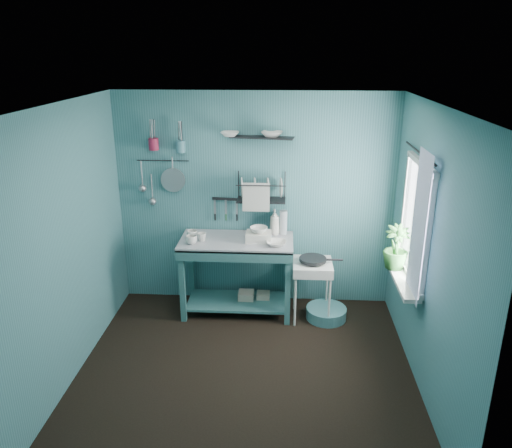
# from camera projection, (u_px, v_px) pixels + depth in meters

# --- Properties ---
(floor) EXTENTS (3.20, 3.20, 0.00)m
(floor) POSITION_uv_depth(u_px,v_px,m) (245.00, 371.00, 4.80)
(floor) COLOR black
(floor) RESTS_ON ground
(ceiling) EXTENTS (3.20, 3.20, 0.00)m
(ceiling) POSITION_uv_depth(u_px,v_px,m) (243.00, 106.00, 3.96)
(ceiling) COLOR silver
(ceiling) RESTS_ON ground
(wall_back) EXTENTS (3.20, 0.00, 3.20)m
(wall_back) POSITION_uv_depth(u_px,v_px,m) (255.00, 201.00, 5.79)
(wall_back) COLOR #36696F
(wall_back) RESTS_ON ground
(wall_front) EXTENTS (3.20, 0.00, 3.20)m
(wall_front) POSITION_uv_depth(u_px,v_px,m) (223.00, 348.00, 2.97)
(wall_front) COLOR #36696F
(wall_front) RESTS_ON ground
(wall_left) EXTENTS (0.00, 3.00, 3.00)m
(wall_left) POSITION_uv_depth(u_px,v_px,m) (67.00, 247.00, 4.47)
(wall_left) COLOR #36696F
(wall_left) RESTS_ON ground
(wall_right) EXTENTS (0.00, 3.00, 3.00)m
(wall_right) POSITION_uv_depth(u_px,v_px,m) (430.00, 255.00, 4.28)
(wall_right) COLOR #36696F
(wall_right) RESTS_ON ground
(work_counter) EXTENTS (1.29, 0.69, 0.90)m
(work_counter) POSITION_uv_depth(u_px,v_px,m) (237.00, 276.00, 5.75)
(work_counter) COLOR #2D5D5E
(work_counter) RESTS_ON floor
(mug_left) EXTENTS (0.12, 0.12, 0.10)m
(mug_left) POSITION_uv_depth(u_px,v_px,m) (191.00, 240.00, 5.46)
(mug_left) COLOR silver
(mug_left) RESTS_ON work_counter
(mug_mid) EXTENTS (0.14, 0.14, 0.09)m
(mug_mid) POSITION_uv_depth(u_px,v_px,m) (202.00, 237.00, 5.55)
(mug_mid) COLOR silver
(mug_mid) RESTS_ON work_counter
(mug_right) EXTENTS (0.17, 0.17, 0.10)m
(mug_right) POSITION_uv_depth(u_px,v_px,m) (192.00, 235.00, 5.61)
(mug_right) COLOR silver
(mug_right) RESTS_ON work_counter
(wash_tub) EXTENTS (0.28, 0.22, 0.10)m
(wash_tub) POSITION_uv_depth(u_px,v_px,m) (259.00, 237.00, 5.55)
(wash_tub) COLOR silver
(wash_tub) RESTS_ON work_counter
(tub_bowl) EXTENTS (0.20, 0.19, 0.06)m
(tub_bowl) POSITION_uv_depth(u_px,v_px,m) (259.00, 230.00, 5.52)
(tub_bowl) COLOR silver
(tub_bowl) RESTS_ON wash_tub
(soap_bottle) EXTENTS (0.12, 0.12, 0.30)m
(soap_bottle) POSITION_uv_depth(u_px,v_px,m) (275.00, 222.00, 5.71)
(soap_bottle) COLOR silver
(soap_bottle) RESTS_ON work_counter
(water_bottle) EXTENTS (0.09, 0.09, 0.28)m
(water_bottle) POSITION_uv_depth(u_px,v_px,m) (283.00, 222.00, 5.73)
(water_bottle) COLOR #A7B2BB
(water_bottle) RESTS_ON work_counter
(counter_bowl) EXTENTS (0.22, 0.22, 0.05)m
(counter_bowl) POSITION_uv_depth(u_px,v_px,m) (276.00, 243.00, 5.42)
(counter_bowl) COLOR silver
(counter_bowl) RESTS_ON work_counter
(hotplate_stand) EXTENTS (0.43, 0.43, 0.69)m
(hotplate_stand) POSITION_uv_depth(u_px,v_px,m) (312.00, 290.00, 5.63)
(hotplate_stand) COLOR silver
(hotplate_stand) RESTS_ON floor
(frying_pan) EXTENTS (0.30, 0.30, 0.03)m
(frying_pan) POSITION_uv_depth(u_px,v_px,m) (313.00, 259.00, 5.50)
(frying_pan) COLOR black
(frying_pan) RESTS_ON hotplate_stand
(knife_strip) EXTENTS (0.32, 0.05, 0.03)m
(knife_strip) POSITION_uv_depth(u_px,v_px,m) (226.00, 199.00, 5.77)
(knife_strip) COLOR black
(knife_strip) RESTS_ON wall_back
(dish_rack) EXTENTS (0.58, 0.33, 0.32)m
(dish_rack) POSITION_uv_depth(u_px,v_px,m) (261.00, 187.00, 5.59)
(dish_rack) COLOR black
(dish_rack) RESTS_ON wall_back
(upper_shelf) EXTENTS (0.72, 0.28, 0.01)m
(upper_shelf) POSITION_uv_depth(u_px,v_px,m) (262.00, 137.00, 5.43)
(upper_shelf) COLOR black
(upper_shelf) RESTS_ON wall_back
(shelf_bowl_left) EXTENTS (0.20, 0.20, 0.05)m
(shelf_bowl_left) POSITION_uv_depth(u_px,v_px,m) (230.00, 135.00, 5.45)
(shelf_bowl_left) COLOR silver
(shelf_bowl_left) RESTS_ON upper_shelf
(shelf_bowl_right) EXTENTS (0.26, 0.26, 0.06)m
(shelf_bowl_right) POSITION_uv_depth(u_px,v_px,m) (272.00, 132.00, 5.41)
(shelf_bowl_right) COLOR silver
(shelf_bowl_right) RESTS_ON upper_shelf
(utensil_cup_magenta) EXTENTS (0.11, 0.11, 0.13)m
(utensil_cup_magenta) POSITION_uv_depth(u_px,v_px,m) (154.00, 144.00, 5.55)
(utensil_cup_magenta) COLOR maroon
(utensil_cup_magenta) RESTS_ON wall_back
(utensil_cup_teal) EXTENTS (0.11, 0.11, 0.13)m
(utensil_cup_teal) POSITION_uv_depth(u_px,v_px,m) (181.00, 146.00, 5.54)
(utensil_cup_teal) COLOR teal
(utensil_cup_teal) RESTS_ON wall_back
(colander) EXTENTS (0.28, 0.03, 0.28)m
(colander) POSITION_uv_depth(u_px,v_px,m) (173.00, 180.00, 5.71)
(colander) COLOR #9B9DA2
(colander) RESTS_ON wall_back
(ladle_outer) EXTENTS (0.01, 0.01, 0.30)m
(ladle_outer) POSITION_uv_depth(u_px,v_px,m) (142.00, 173.00, 5.72)
(ladle_outer) COLOR #9B9DA2
(ladle_outer) RESTS_ON wall_back
(ladle_inner) EXTENTS (0.01, 0.01, 0.30)m
(ladle_inner) POSITION_uv_depth(u_px,v_px,m) (152.00, 187.00, 5.76)
(ladle_inner) COLOR #9B9DA2
(ladle_inner) RESTS_ON wall_back
(hook_rail) EXTENTS (0.60, 0.01, 0.01)m
(hook_rail) POSITION_uv_depth(u_px,v_px,m) (163.00, 161.00, 5.66)
(hook_rail) COLOR black
(hook_rail) RESTS_ON wall_back
(window_glass) EXTENTS (0.00, 1.10, 1.10)m
(window_glass) POSITION_uv_depth(u_px,v_px,m) (417.00, 222.00, 4.66)
(window_glass) COLOR white
(window_glass) RESTS_ON wall_right
(windowsill) EXTENTS (0.16, 0.95, 0.04)m
(windowsill) POSITION_uv_depth(u_px,v_px,m) (402.00, 278.00, 4.86)
(windowsill) COLOR silver
(windowsill) RESTS_ON wall_right
(curtain) EXTENTS (0.00, 1.35, 1.35)m
(curtain) POSITION_uv_depth(u_px,v_px,m) (418.00, 227.00, 4.36)
(curtain) COLOR white
(curtain) RESTS_ON wall_right
(curtain_rod) EXTENTS (0.02, 1.05, 0.02)m
(curtain_rod) POSITION_uv_depth(u_px,v_px,m) (420.00, 153.00, 4.44)
(curtain_rod) COLOR black
(curtain_rod) RESTS_ON wall_right
(potted_plant) EXTENTS (0.26, 0.26, 0.45)m
(potted_plant) POSITION_uv_depth(u_px,v_px,m) (396.00, 247.00, 4.97)
(potted_plant) COLOR #276126
(potted_plant) RESTS_ON windowsill
(storage_tin_large) EXTENTS (0.18, 0.18, 0.22)m
(storage_tin_large) POSITION_uv_depth(u_px,v_px,m) (246.00, 300.00, 5.90)
(storage_tin_large) COLOR tan
(storage_tin_large) RESTS_ON floor
(storage_tin_small) EXTENTS (0.15, 0.15, 0.20)m
(storage_tin_small) POSITION_uv_depth(u_px,v_px,m) (263.00, 300.00, 5.92)
(storage_tin_small) COLOR tan
(storage_tin_small) RESTS_ON floor
(floor_basin) EXTENTS (0.46, 0.46, 0.13)m
(floor_basin) POSITION_uv_depth(u_px,v_px,m) (326.00, 313.00, 5.71)
(floor_basin) COLOR teal
(floor_basin) RESTS_ON floor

